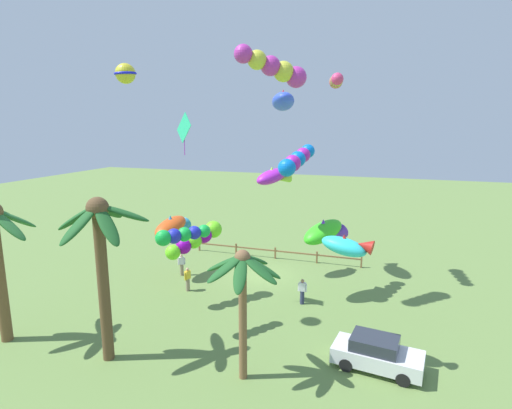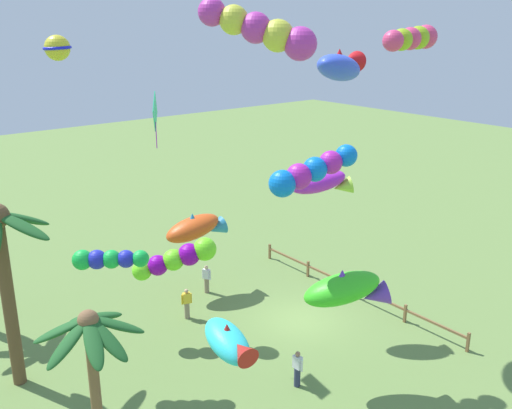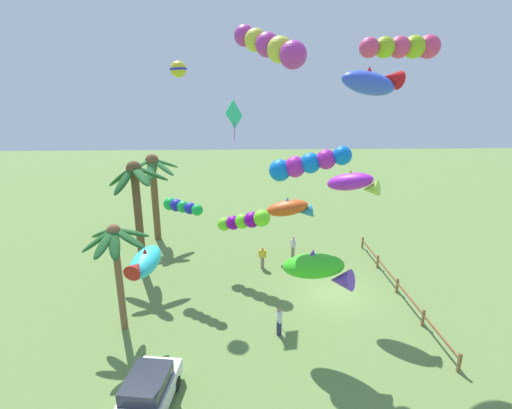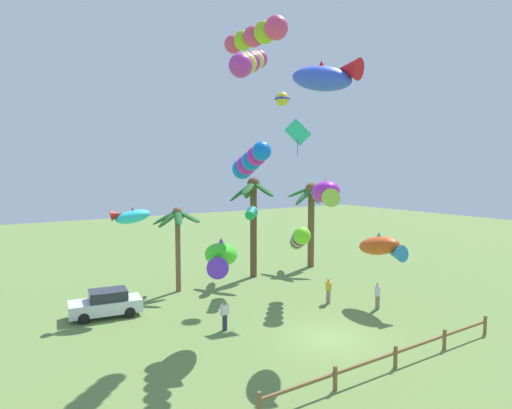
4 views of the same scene
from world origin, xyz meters
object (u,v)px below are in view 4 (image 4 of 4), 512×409
(spectator_0, at_px, (328,291))
(spectator_2, at_px, (378,296))
(spectator_1, at_px, (225,315))
(kite_tube_10, at_px, (250,162))
(kite_tube_0, at_px, (249,62))
(kite_fish_8, at_px, (130,216))
(kite_diamond_11, at_px, (298,133))
(kite_ball_9, at_px, (282,99))
(kite_tube_1, at_px, (251,213))
(kite_fish_4, at_px, (221,256))
(kite_fish_7, at_px, (326,193))
(parked_car_0, at_px, (106,303))
(palm_tree_2, at_px, (311,205))
(kite_fish_2, at_px, (381,246))
(kite_tube_3, at_px, (256,35))
(palm_tree_0, at_px, (253,204))
(palm_tree_1, at_px, (177,226))
(kite_tube_6, at_px, (299,239))
(kite_fish_5, at_px, (325,77))

(spectator_0, distance_m, spectator_2, 2.96)
(spectator_1, height_order, kite_tube_10, kite_tube_10)
(kite_tube_0, relative_size, kite_fish_8, 1.44)
(kite_diamond_11, bearing_deg, spectator_2, -56.05)
(kite_fish_8, distance_m, kite_ball_9, 13.22)
(kite_tube_1, height_order, kite_fish_4, kite_tube_1)
(kite_fish_7, relative_size, kite_fish_8, 1.26)
(parked_car_0, bearing_deg, kite_tube_0, -38.79)
(spectator_2, xyz_separation_m, kite_tube_1, (-4.21, 7.39, 4.55))
(palm_tree_2, bearing_deg, kite_fish_7, -128.21)
(palm_tree_2, distance_m, kite_diamond_11, 10.99)
(kite_tube_0, distance_m, kite_fish_8, 10.89)
(kite_tube_1, xyz_separation_m, kite_diamond_11, (1.39, -3.20, 5.23))
(parked_car_0, height_order, spectator_1, spectator_1)
(kite_fish_2, relative_size, kite_fish_8, 1.51)
(spectator_0, relative_size, kite_tube_3, 0.48)
(palm_tree_0, xyz_separation_m, palm_tree_2, (6.03, 0.27, -0.36))
(kite_tube_3, bearing_deg, kite_ball_9, 48.96)
(palm_tree_2, height_order, kite_tube_10, kite_tube_10)
(kite_tube_0, bearing_deg, palm_tree_1, 97.01)
(spectator_0, distance_m, kite_fish_4, 9.49)
(palm_tree_0, height_order, kite_tube_10, kite_tube_10)
(parked_car_0, distance_m, kite_tube_10, 11.73)
(kite_tube_0, distance_m, kite_fish_4, 10.24)
(palm_tree_0, height_order, kite_tube_1, palm_tree_0)
(kite_tube_6, bearing_deg, kite_fish_7, -118.48)
(palm_tree_2, height_order, kite_tube_6, palm_tree_2)
(kite_fish_4, xyz_separation_m, kite_fish_7, (4.12, -2.64, 2.97))
(kite_tube_1, xyz_separation_m, kite_tube_6, (1.11, -3.78, -1.35))
(palm_tree_1, height_order, spectator_0, palm_tree_1)
(kite_fish_7, height_order, kite_ball_9, kite_ball_9)
(spectator_2, height_order, kite_fish_8, kite_fish_8)
(palm_tree_2, height_order, spectator_2, palm_tree_2)
(palm_tree_2, relative_size, kite_tube_1, 2.84)
(kite_tube_10, bearing_deg, kite_fish_4, -170.07)
(kite_fish_2, height_order, kite_diamond_11, kite_diamond_11)
(kite_tube_0, bearing_deg, palm_tree_0, 55.84)
(kite_fish_2, relative_size, kite_fish_4, 1.01)
(kite_fish_7, bearing_deg, palm_tree_0, 71.50)
(kite_fish_2, bearing_deg, spectator_2, -153.72)
(kite_fish_2, bearing_deg, kite_fish_8, 150.38)
(kite_tube_10, relative_size, kite_diamond_11, 1.56)
(spectator_2, distance_m, kite_fish_8, 15.29)
(spectator_1, xyz_separation_m, kite_fish_8, (-3.06, 5.61, 4.81))
(kite_fish_2, bearing_deg, kite_fish_5, -158.44)
(kite_diamond_11, bearing_deg, palm_tree_1, 134.15)
(parked_car_0, xyz_separation_m, kite_tube_6, (10.80, -3.92, 3.26))
(kite_fish_5, relative_size, kite_tube_6, 1.07)
(palm_tree_0, distance_m, spectator_2, 11.84)
(kite_tube_1, relative_size, kite_fish_8, 1.04)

